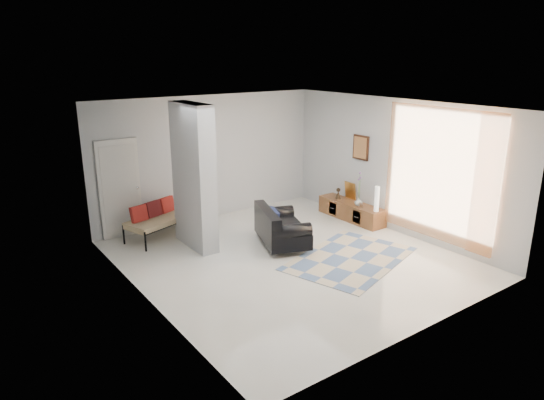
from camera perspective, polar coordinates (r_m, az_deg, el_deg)
floor at (r=9.10m, az=2.09°, el=-6.88°), size 6.00×6.00×0.00m
ceiling at (r=8.37m, az=2.30°, el=10.95°), size 6.00×6.00×0.00m
wall_back at (r=11.08m, az=-7.40°, el=4.95°), size 6.00×0.00×6.00m
wall_front at (r=6.64m, az=18.32°, el=-3.93°), size 6.00×0.00×6.00m
wall_left at (r=7.34m, az=-15.03°, el=-1.68°), size 0.00×6.00×6.00m
wall_right at (r=10.50m, az=14.15°, el=3.91°), size 0.00×6.00×6.00m
partition_column at (r=9.38m, az=-9.20°, el=2.69°), size 0.35×1.20×2.80m
hallway_door at (r=10.33m, az=-17.48°, el=1.26°), size 0.85×0.06×2.04m
curtain at (r=9.75m, az=18.99°, el=2.82°), size 0.00×2.55×2.55m
wall_art at (r=11.05m, az=10.41°, el=6.09°), size 0.04×0.45×0.55m
media_console at (r=11.26m, az=9.30°, el=-1.24°), size 0.45×1.75×0.80m
loveseat at (r=9.58m, az=0.88°, el=-3.28°), size 1.23×1.58×0.76m
daybed at (r=10.28m, az=-12.81°, el=-1.94°), size 1.74×1.16×0.77m
area_rug at (r=9.19m, az=9.15°, el=-6.81°), size 2.84×2.30×0.01m
cylinder_lamp at (r=10.62m, az=12.23°, el=0.12°), size 0.10×0.10×0.55m
bronze_figurine at (r=11.41m, az=7.80°, el=0.76°), size 0.14×0.14×0.26m
vase at (r=10.97m, az=10.14°, el=-0.21°), size 0.20×0.20×0.18m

